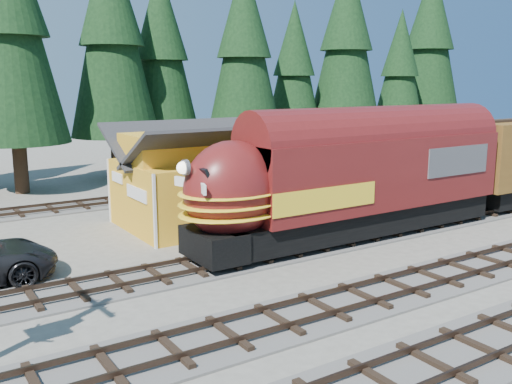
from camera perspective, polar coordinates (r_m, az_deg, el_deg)
ground at (r=23.19m, az=11.66°, el=-7.75°), size 120.00×120.00×0.00m
track_siding at (r=33.00m, az=19.21°, el=-2.41°), size 68.00×3.20×0.33m
track_spur at (r=34.73m, az=-22.98°, el=-2.03°), size 32.00×3.20×0.33m
depot at (r=30.63m, az=-2.02°, el=2.73°), size 12.80×7.00×5.30m
conifer_backdrop at (r=45.45m, az=-5.89°, el=14.86°), size 80.50×22.73×17.09m
locomotive at (r=26.68m, az=8.96°, el=0.88°), size 17.41×3.46×4.73m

